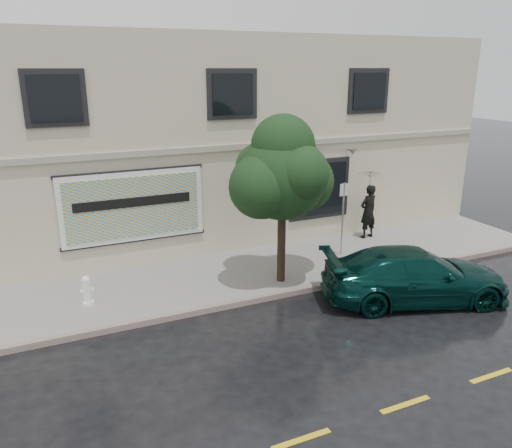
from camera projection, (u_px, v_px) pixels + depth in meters
name	position (u px, v px, depth m)	size (l,w,h in m)	color
ground	(310.00, 321.00, 12.28)	(90.00, 90.00, 0.00)	black
sidewalk	(256.00, 271.00, 15.08)	(20.00, 3.50, 0.15)	gray
curb	(282.00, 294.00, 13.56)	(20.00, 0.18, 0.16)	slate
road_marking	(405.00, 404.00, 9.24)	(19.00, 0.12, 0.01)	gold
building	(194.00, 135.00, 19.04)	(20.00, 8.12, 7.00)	beige
billboard	(133.00, 207.00, 14.68)	(4.30, 0.16, 2.20)	white
car	(415.00, 275.00, 13.19)	(2.16, 4.88, 1.42)	#072C27
pedestrian	(368.00, 211.00, 17.61)	(0.70, 0.46, 1.92)	black
umbrella	(371.00, 175.00, 17.21)	(0.99, 0.99, 0.73)	black
street_tree	(282.00, 177.00, 13.37)	(2.38, 2.38, 4.22)	#302115
fire_hydrant	(87.00, 290.00, 12.73)	(0.32, 0.30, 0.78)	white
sign_pole	(343.00, 212.00, 15.76)	(0.30, 0.05, 2.41)	#989CA0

